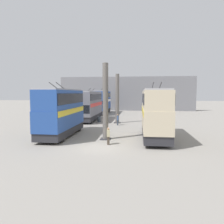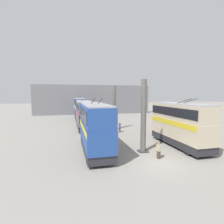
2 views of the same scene
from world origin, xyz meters
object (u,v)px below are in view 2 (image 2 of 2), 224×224
Objects in this scene: oil_drum at (97,127)px; person_aisle_foreground at (159,150)px; bus_right_mid at (84,113)px; bus_right_near at (95,125)px; person_aisle_midway at (120,127)px; bus_left_near at (180,122)px; bus_right_far at (80,107)px.

person_aisle_foreground is at bearing -166.57° from oil_drum.
bus_right_mid is 3.58m from oil_drum.
person_aisle_foreground is (-16.94, -5.54, -1.99)m from bus_right_mid.
person_aisle_foreground is at bearing -121.33° from bus_right_near.
person_aisle_midway is at bearing -132.83° from bus_right_mid.
person_aisle_midway is (8.92, 4.65, -2.02)m from bus_left_near.
bus_right_mid is at bearing 133.81° from person_aisle_midway.
bus_right_near is at bearing 180.00° from bus_right_mid.
bus_right_far is 12.84× the size of oil_drum.
bus_right_far is 6.88× the size of person_aisle_midway.
bus_right_mid is at bearing 35.67° from bus_left_near.
bus_left_near reaches higher than bus_right_mid.
bus_right_mid is (13.77, 9.89, -0.05)m from bus_left_near.
person_aisle_midway is 4.49m from oil_drum.
bus_right_mid is at bearing 94.85° from person_aisle_foreground.
bus_right_mid is 12.64m from bus_right_far.
person_aisle_foreground is (-29.58, -5.54, -2.12)m from bus_right_far.
bus_right_near is 13.56m from bus_right_mid.
bus_left_near is 1.01× the size of bus_right_near.
bus_right_mid is 17.93m from person_aisle_foreground.
person_aisle_foreground is at bearing -161.89° from bus_right_mid.
bus_left_near is 28.20m from bus_right_far.
bus_right_near is 6.80m from person_aisle_foreground.
oil_drum is (11.93, 7.95, -2.43)m from bus_left_near.
bus_right_far reaches higher than bus_right_near.
bus_right_near is at bearing 88.80° from bus_left_near.
oil_drum is at bearing 33.69° from bus_left_near.
oil_drum is (3.01, 3.30, -0.41)m from person_aisle_midway.
bus_right_far reaches higher than bus_right_mid.
bus_right_near is 10.54× the size of oil_drum.
bus_left_near is 5.83× the size of person_aisle_foreground.
bus_right_near is at bearing -124.38° from person_aisle_midway.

